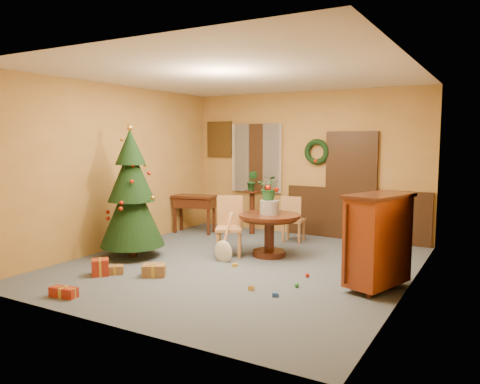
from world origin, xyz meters
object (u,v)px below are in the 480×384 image
Objects in this scene: christmas_tree at (131,195)px; chair_near at (229,224)px; dining_table at (269,227)px; sideboard at (378,239)px; writing_desk at (194,205)px.

chair_near is at bearing 33.95° from christmas_tree.
christmas_tree reaches higher than dining_table.
chair_near reaches higher than dining_table.
chair_near is at bearing -156.79° from dining_table.
sideboard is (2.60, -0.61, 0.14)m from chair_near.
chair_near is at bearing -38.23° from writing_desk.
dining_table is 0.67m from chair_near.
writing_desk reaches higher than dining_table.
christmas_tree is 1.74× the size of sideboard.
chair_near is (-0.62, -0.26, 0.04)m from dining_table.
dining_table is at bearing 23.21° from chair_near.
christmas_tree is (-1.95, -1.17, 0.54)m from dining_table.
christmas_tree is at bearing -175.80° from sideboard.
writing_desk is (-2.23, 1.01, 0.10)m from dining_table.
chair_near is 1.69m from christmas_tree.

